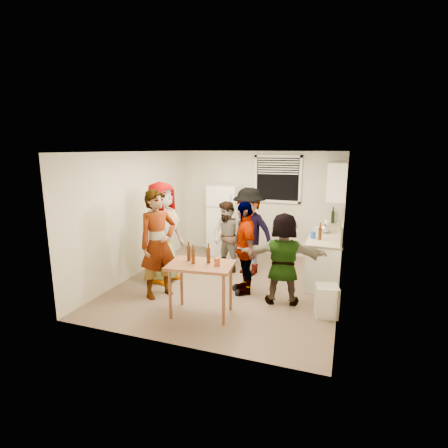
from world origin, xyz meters
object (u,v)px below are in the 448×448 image
at_px(beer_bottle_table, 193,263).
at_px(guest_grey, 164,280).
at_px(refrigerator, 225,220).
at_px(guest_orange, 282,302).
at_px(beer_bottle_counter, 320,240).
at_px(guest_back_right, 248,273).
at_px(trash_bin, 326,300).
at_px(guest_back_left, 228,271).
at_px(guest_stripe, 160,295).
at_px(guest_black, 244,292).
at_px(serving_table, 202,314).
at_px(wine_bottle, 332,223).
at_px(blue_cup, 313,238).
at_px(red_cup, 217,265).
at_px(kettle, 325,233).

distance_m(beer_bottle_table, guest_grey, 1.82).
distance_m(refrigerator, guest_orange, 3.10).
height_order(refrigerator, beer_bottle_counter, refrigerator).
bearing_deg(guest_back_right, beer_bottle_counter, 9.49).
relative_size(trash_bin, guest_back_left, 0.33).
bearing_deg(beer_bottle_table, guest_stripe, 153.14).
bearing_deg(guest_stripe, guest_black, -32.92).
relative_size(guest_stripe, guest_back_right, 1.05).
xyz_separation_m(serving_table, guest_black, (0.38, 1.07, 0.00)).
relative_size(beer_bottle_counter, guest_back_left, 0.16).
bearing_deg(refrigerator, guest_grey, -104.54).
bearing_deg(refrigerator, guest_back_right, -51.52).
xyz_separation_m(wine_bottle, guest_grey, (-3.05, -2.37, -0.90)).
distance_m(beer_bottle_counter, blue_cup, 0.15).
height_order(serving_table, red_cup, red_cup).
bearing_deg(guest_grey, guest_black, -76.71).
bearing_deg(kettle, guest_orange, -94.75).
height_order(kettle, red_cup, kettle).
relative_size(kettle, red_cup, 2.05).
bearing_deg(beer_bottle_counter, beer_bottle_table, -133.12).
distance_m(refrigerator, red_cup, 3.33).
height_order(refrigerator, kettle, refrigerator).
relative_size(wine_bottle, guest_orange, 0.18).
bearing_deg(guest_back_left, refrigerator, 131.62).
bearing_deg(guest_back_right, guest_grey, -130.52).
xyz_separation_m(beer_bottle_counter, blue_cup, (-0.13, 0.07, 0.00)).
xyz_separation_m(trash_bin, guest_orange, (-0.74, 0.25, -0.25)).
xyz_separation_m(beer_bottle_table, guest_grey, (-1.17, 1.12, -0.83)).
bearing_deg(guest_back_left, beer_bottle_table, -66.23).
relative_size(wine_bottle, red_cup, 2.36).
distance_m(refrigerator, guest_back_right, 1.73).
xyz_separation_m(wine_bottle, guest_stripe, (-2.74, -3.05, -0.90)).
xyz_separation_m(blue_cup, guest_grey, (-2.76, -0.80, -0.90)).
bearing_deg(blue_cup, guest_grey, -163.84).
xyz_separation_m(blue_cup, guest_black, (-1.10, -0.83, -0.90)).
bearing_deg(guest_black, kettle, 107.30).
bearing_deg(guest_back_right, blue_cup, 11.79).
bearing_deg(refrigerator, red_cup, -72.60).
bearing_deg(wine_bottle, guest_black, -119.97).
xyz_separation_m(guest_back_left, guest_back_right, (0.46, 0.01, 0.00)).
distance_m(guest_back_left, guest_back_right, 0.46).
height_order(trash_bin, serving_table, trash_bin).
xyz_separation_m(beer_bottle_table, guest_stripe, (-0.86, 0.44, -0.83)).
height_order(beer_bottle_table, guest_orange, beer_bottle_table).
relative_size(refrigerator, beer_bottle_counter, 7.07).
bearing_deg(guest_black, guest_back_right, 161.89).
bearing_deg(beer_bottle_table, trash_bin, 17.76).
height_order(wine_bottle, guest_grey, wine_bottle).
height_order(beer_bottle_table, guest_black, beer_bottle_table).
bearing_deg(serving_table, refrigerator, 102.97).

